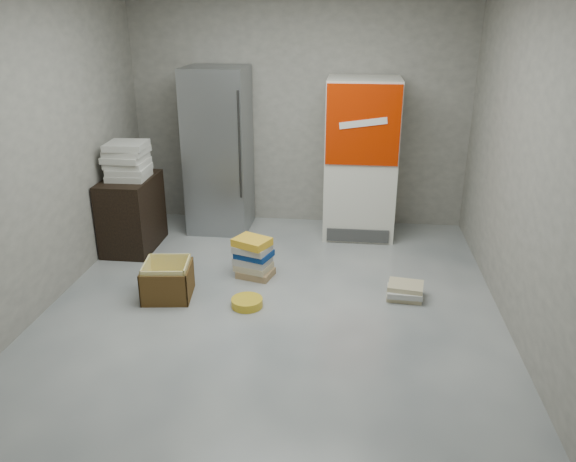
% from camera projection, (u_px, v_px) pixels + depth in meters
% --- Properties ---
extents(ground, '(5.00, 5.00, 0.00)m').
position_uv_depth(ground, '(270.00, 319.00, 4.83)').
color(ground, '#B2B2AE').
rests_on(ground, ground).
extents(room_shell, '(4.04, 5.04, 2.82)m').
position_uv_depth(room_shell, '(267.00, 108.00, 4.17)').
color(room_shell, '#9E998E').
rests_on(room_shell, ground).
extents(steel_fridge, '(0.70, 0.72, 1.90)m').
position_uv_depth(steel_fridge, '(219.00, 151.00, 6.55)').
color(steel_fridge, gray).
rests_on(steel_fridge, ground).
extents(coke_cooler, '(0.80, 0.73, 1.80)m').
position_uv_depth(coke_cooler, '(361.00, 159.00, 6.38)').
color(coke_cooler, silver).
rests_on(coke_cooler, ground).
extents(wood_shelf, '(0.50, 0.80, 0.80)m').
position_uv_depth(wood_shelf, '(132.00, 213.00, 6.16)').
color(wood_shelf, black).
rests_on(wood_shelf, ground).
extents(supply_box_stack, '(0.44, 0.43, 0.39)m').
position_uv_depth(supply_box_stack, '(127.00, 160.00, 5.94)').
color(supply_box_stack, beige).
rests_on(supply_box_stack, wood_shelf).
extents(phonebook_stack_main, '(0.43, 0.38, 0.41)m').
position_uv_depth(phonebook_stack_main, '(253.00, 257.00, 5.54)').
color(phonebook_stack_main, '#9B7C54').
rests_on(phonebook_stack_main, ground).
extents(phonebook_stack_side, '(0.35, 0.30, 0.14)m').
position_uv_depth(phonebook_stack_side, '(405.00, 291.00, 5.16)').
color(phonebook_stack_side, '#C7B78D').
rests_on(phonebook_stack_side, ground).
extents(cardboard_box, '(0.48, 0.48, 0.35)m').
position_uv_depth(cardboard_box, '(168.00, 282.00, 5.17)').
color(cardboard_box, yellow).
rests_on(cardboard_box, ground).
extents(bucket_lid, '(0.34, 0.34, 0.08)m').
position_uv_depth(bucket_lid, '(247.00, 302.00, 5.03)').
color(bucket_lid, gold).
rests_on(bucket_lid, ground).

